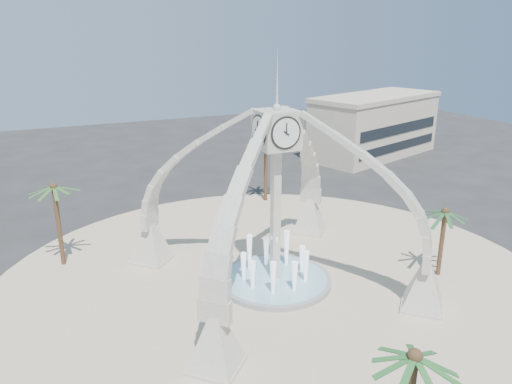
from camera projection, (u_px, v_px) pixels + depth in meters
name	position (u px, v px, depth m)	size (l,w,h in m)	color
ground	(275.00, 283.00, 35.45)	(140.00, 140.00, 0.00)	#282828
plaza	(275.00, 283.00, 35.45)	(40.00, 40.00, 0.06)	#C7B294
clock_tower	(276.00, 197.00, 33.44)	(17.94, 17.94, 16.30)	beige
fountain	(275.00, 279.00, 35.37)	(8.00, 8.00, 3.62)	#959597
building_ne	(375.00, 125.00, 70.27)	(21.87, 14.17, 8.60)	#B9AC90
palm_east	(445.00, 212.00, 35.10)	(3.75, 3.75, 5.65)	brown
palm_west	(54.00, 188.00, 36.33)	(4.07, 4.07, 6.96)	brown
palm_north	(266.00, 141.00, 50.57)	(5.38, 5.38, 7.32)	brown
palm_south	(415.00, 358.00, 18.62)	(4.91, 4.91, 6.26)	brown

